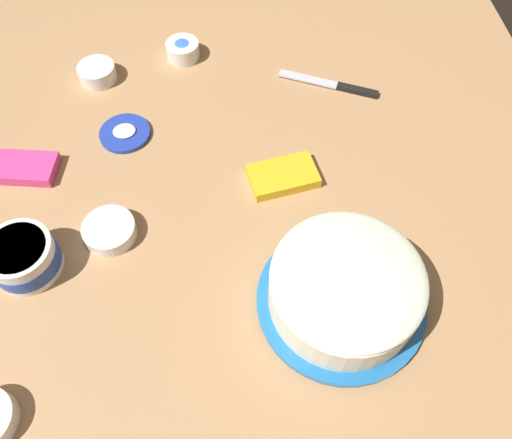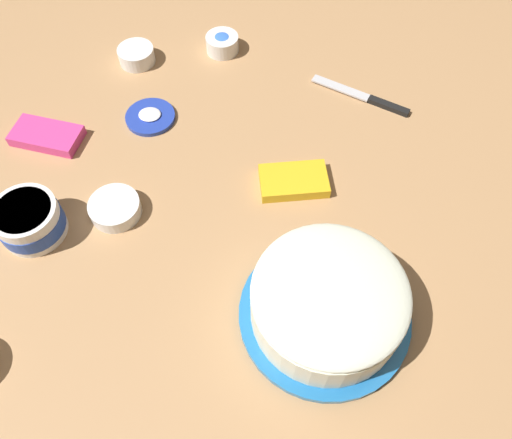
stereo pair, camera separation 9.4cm
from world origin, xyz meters
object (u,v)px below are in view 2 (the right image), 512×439
candy_box_upper (294,181)px  spreading_knife (369,99)px  sprinkle_bowl_pink (136,55)px  candy_box_lower (47,136)px  sprinkle_bowl_blue (222,43)px  frosting_tub (29,220)px  frosting_tub_lid (150,117)px  frosted_cake (328,303)px  sprinkle_bowl_rainbow (115,208)px

candy_box_upper → spreading_knife: bearing=47.2°
sprinkle_bowl_pink → candy_box_lower: (-0.14, -0.26, -0.01)m
spreading_knife → sprinkle_bowl_blue: bearing=158.1°
frosting_tub → candy_box_upper: size_ratio=0.91×
frosting_tub_lid → candy_box_lower: bearing=-158.9°
frosted_cake → frosting_tub_lid: 0.59m
sprinkle_bowl_blue → candy_box_upper: bearing=-63.9°
frosting_tub_lid → sprinkle_bowl_rainbow: (-0.02, -0.25, 0.01)m
frosting_tub_lid → sprinkle_bowl_pink: bearing=110.5°
frosting_tub_lid → sprinkle_bowl_blue: 0.28m
frosting_tub → frosting_tub_lid: size_ratio=1.12×
frosting_tub → frosting_tub_lid: frosting_tub is taller
frosted_cake → sprinkle_bowl_pink: (-0.46, 0.62, -0.04)m
spreading_knife → sprinkle_bowl_rainbow: bearing=-144.9°
candy_box_lower → candy_box_upper: bearing=1.5°
frosting_tub → sprinkle_bowl_rainbow: frosting_tub is taller
frosted_cake → sprinkle_bowl_rainbow: (-0.41, 0.18, -0.04)m
frosting_tub → candy_box_lower: frosting_tub is taller
candy_box_upper → frosted_cake: bearing=-87.2°
frosting_tub → frosting_tub_lid: (0.16, 0.31, -0.03)m
spreading_knife → candy_box_lower: size_ratio=1.53×
sprinkle_bowl_pink → sprinkle_bowl_blue: (0.20, 0.06, 0.00)m
frosted_cake → spreading_knife: 0.54m
sprinkle_bowl_pink → spreading_knife: bearing=-8.6°
frosted_cake → candy_box_lower: 0.70m
frosted_cake → spreading_knife: (0.09, 0.53, -0.05)m
frosting_tub → spreading_knife: bearing=32.3°
candy_box_lower → candy_box_upper: same height
frosting_tub_lid → candy_box_upper: 0.36m
sprinkle_bowl_blue → sprinkle_bowl_pink: bearing=-163.8°
sprinkle_bowl_blue → sprinkle_bowl_rainbow: (-0.15, -0.49, -0.01)m
frosting_tub → candy_box_lower: bearing=101.9°
sprinkle_bowl_blue → sprinkle_bowl_rainbow: sprinkle_bowl_blue is taller
frosting_tub → candy_box_lower: (-0.05, 0.23, -0.03)m
frosting_tub → candy_box_upper: frosting_tub is taller
candy_box_lower → frosted_cake: bearing=-21.0°
frosted_cake → sprinkle_bowl_blue: (-0.26, 0.67, -0.03)m
sprinkle_bowl_rainbow → sprinkle_bowl_pink: bearing=96.8°
sprinkle_bowl_pink → candy_box_lower: bearing=-117.9°
sprinkle_bowl_pink → candy_box_lower: size_ratio=0.59×
candy_box_upper → candy_box_lower: bearing=161.4°
frosted_cake → frosting_tub: frosted_cake is taller
sprinkle_bowl_pink → sprinkle_bowl_rainbow: bearing=-83.2°
frosting_tub_lid → sprinkle_bowl_rainbow: sprinkle_bowl_rainbow is taller
sprinkle_bowl_blue → candy_box_lower: size_ratio=0.55×
frosting_tub_lid → candy_box_upper: bearing=-25.3°
frosting_tub_lid → sprinkle_bowl_blue: sprinkle_bowl_blue is taller
spreading_knife → sprinkle_bowl_pink: bearing=171.4°
spreading_knife → sprinkle_bowl_pink: sprinkle_bowl_pink is taller
candy_box_lower → candy_box_upper: size_ratio=1.07×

